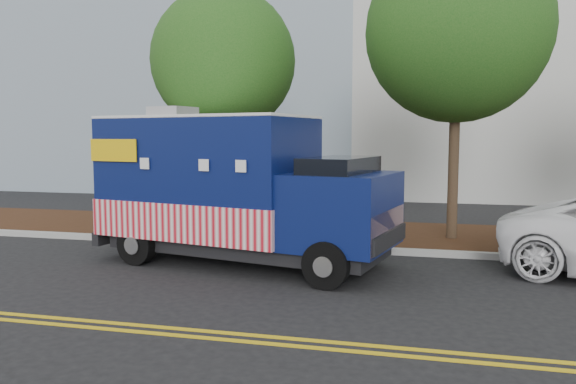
# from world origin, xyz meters

# --- Properties ---
(ground) EXTENTS (120.00, 120.00, 0.00)m
(ground) POSITION_xyz_m (0.00, 0.00, 0.00)
(ground) COLOR black
(ground) RESTS_ON ground
(curb) EXTENTS (120.00, 0.18, 0.15)m
(curb) POSITION_xyz_m (0.00, 1.40, 0.07)
(curb) COLOR #9E9E99
(curb) RESTS_ON ground
(mulch_strip) EXTENTS (120.00, 4.00, 0.15)m
(mulch_strip) POSITION_xyz_m (0.00, 3.50, 0.07)
(mulch_strip) COLOR #301D0D
(mulch_strip) RESTS_ON ground
(centerline_near) EXTENTS (120.00, 0.10, 0.01)m
(centerline_near) POSITION_xyz_m (0.00, -4.45, 0.01)
(centerline_near) COLOR gold
(centerline_near) RESTS_ON ground
(centerline_far) EXTENTS (120.00, 0.10, 0.01)m
(centerline_far) POSITION_xyz_m (0.00, -4.70, 0.01)
(centerline_far) COLOR gold
(centerline_far) RESTS_ON ground
(tree_b) EXTENTS (3.84, 3.84, 6.65)m
(tree_b) POSITION_xyz_m (-0.27, 2.73, 4.72)
(tree_b) COLOR #38281C
(tree_b) RESTS_ON ground
(tree_c) EXTENTS (4.53, 4.53, 7.60)m
(tree_c) POSITION_xyz_m (5.71, 3.11, 5.32)
(tree_c) COLOR #38281C
(tree_c) RESTS_ON ground
(sign_post) EXTENTS (0.06, 0.06, 2.40)m
(sign_post) POSITION_xyz_m (-0.95, 1.55, 1.20)
(sign_post) COLOR #473828
(sign_post) RESTS_ON ground
(food_truck) EXTENTS (6.78, 3.65, 3.39)m
(food_truck) POSITION_xyz_m (0.96, -0.24, 1.54)
(food_truck) COLOR black
(food_truck) RESTS_ON ground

